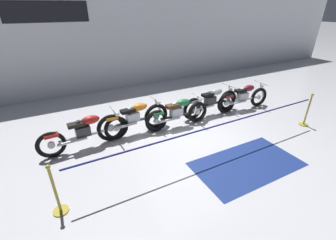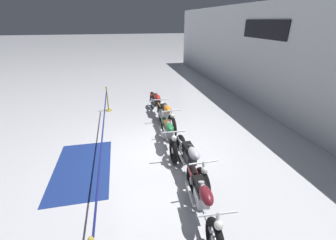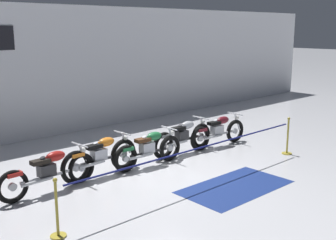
{
  "view_description": "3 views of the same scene",
  "coord_description": "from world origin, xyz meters",
  "px_view_note": "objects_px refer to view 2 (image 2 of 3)",
  "views": [
    {
      "loc": [
        -3.26,
        -4.8,
        3.34
      ],
      "look_at": [
        -0.56,
        0.21,
        0.46
      ],
      "focal_mm": 24.0,
      "sensor_mm": 36.0,
      "label": 1
    },
    {
      "loc": [
        5.59,
        -0.79,
        3.53
      ],
      "look_at": [
        -1.19,
        0.72,
        0.41
      ],
      "focal_mm": 24.0,
      "sensor_mm": 36.0,
      "label": 2
    },
    {
      "loc": [
        -6.67,
        -7.4,
        3.48
      ],
      "look_at": [
        0.95,
        0.87,
        1.0
      ],
      "focal_mm": 45.0,
      "sensor_mm": 36.0,
      "label": 3
    }
  ],
  "objects_px": {
    "motorcycle_red_0": "(157,104)",
    "motorcycle_green_2": "(168,135)",
    "motorcycle_silver_3": "(191,161)",
    "stanchion_far_left": "(105,116)",
    "floor_banner": "(82,168)",
    "motorcycle_orange_1": "(166,116)",
    "motorcycle_maroon_4": "(202,202)"
  },
  "relations": [
    {
      "from": "motorcycle_red_0",
      "to": "motorcycle_maroon_4",
      "type": "bearing_deg",
      "value": -1.03
    },
    {
      "from": "motorcycle_orange_1",
      "to": "motorcycle_silver_3",
      "type": "xyz_separation_m",
      "value": [
        2.75,
        0.0,
        -0.02
      ]
    },
    {
      "from": "motorcycle_green_2",
      "to": "motorcycle_maroon_4",
      "type": "relative_size",
      "value": 0.97
    },
    {
      "from": "motorcycle_green_2",
      "to": "motorcycle_silver_3",
      "type": "xyz_separation_m",
      "value": [
        1.44,
        0.21,
        0.02
      ]
    },
    {
      "from": "motorcycle_orange_1",
      "to": "motorcycle_maroon_4",
      "type": "xyz_separation_m",
      "value": [
        4.03,
        -0.19,
        -0.03
      ]
    },
    {
      "from": "motorcycle_silver_3",
      "to": "stanchion_far_left",
      "type": "distance_m",
      "value": 3.37
    },
    {
      "from": "motorcycle_red_0",
      "to": "motorcycle_silver_3",
      "type": "relative_size",
      "value": 1.04
    },
    {
      "from": "motorcycle_maroon_4",
      "to": "stanchion_far_left",
      "type": "height_order",
      "value": "stanchion_far_left"
    },
    {
      "from": "motorcycle_green_2",
      "to": "motorcycle_silver_3",
      "type": "height_order",
      "value": "motorcycle_silver_3"
    },
    {
      "from": "motorcycle_green_2",
      "to": "motorcycle_maroon_4",
      "type": "height_order",
      "value": "motorcycle_maroon_4"
    },
    {
      "from": "motorcycle_red_0",
      "to": "motorcycle_silver_3",
      "type": "bearing_deg",
      "value": 1.33
    },
    {
      "from": "motorcycle_orange_1",
      "to": "motorcycle_green_2",
      "type": "bearing_deg",
      "value": -9.06
    },
    {
      "from": "stanchion_far_left",
      "to": "motorcycle_maroon_4",
      "type": "bearing_deg",
      "value": 24.64
    },
    {
      "from": "motorcycle_orange_1",
      "to": "floor_banner",
      "type": "height_order",
      "value": "motorcycle_orange_1"
    },
    {
      "from": "motorcycle_green_2",
      "to": "motorcycle_silver_3",
      "type": "relative_size",
      "value": 0.94
    },
    {
      "from": "motorcycle_red_0",
      "to": "stanchion_far_left",
      "type": "distance_m",
      "value": 2.41
    },
    {
      "from": "motorcycle_green_2",
      "to": "floor_banner",
      "type": "bearing_deg",
      "value": -78.62
    },
    {
      "from": "motorcycle_orange_1",
      "to": "motorcycle_maroon_4",
      "type": "relative_size",
      "value": 1.01
    },
    {
      "from": "motorcycle_green_2",
      "to": "motorcycle_orange_1",
      "type": "bearing_deg",
      "value": 170.94
    },
    {
      "from": "motorcycle_green_2",
      "to": "motorcycle_maroon_4",
      "type": "distance_m",
      "value": 2.72
    },
    {
      "from": "motorcycle_red_0",
      "to": "motorcycle_orange_1",
      "type": "distance_m",
      "value": 1.38
    },
    {
      "from": "motorcycle_red_0",
      "to": "motorcycle_green_2",
      "type": "bearing_deg",
      "value": -2.51
    },
    {
      "from": "motorcycle_red_0",
      "to": "floor_banner",
      "type": "height_order",
      "value": "motorcycle_red_0"
    },
    {
      "from": "motorcycle_silver_3",
      "to": "floor_banner",
      "type": "bearing_deg",
      "value": -110.0
    },
    {
      "from": "stanchion_far_left",
      "to": "floor_banner",
      "type": "bearing_deg",
      "value": -19.22
    },
    {
      "from": "motorcycle_green_2",
      "to": "stanchion_far_left",
      "type": "distance_m",
      "value": 2.21
    },
    {
      "from": "motorcycle_maroon_4",
      "to": "stanchion_far_left",
      "type": "relative_size",
      "value": 0.31
    },
    {
      "from": "motorcycle_maroon_4",
      "to": "floor_banner",
      "type": "xyz_separation_m",
      "value": [
        -2.24,
        -2.43,
        -0.46
      ]
    },
    {
      "from": "motorcycle_green_2",
      "to": "motorcycle_silver_3",
      "type": "distance_m",
      "value": 1.45
    },
    {
      "from": "motorcycle_maroon_4",
      "to": "stanchion_far_left",
      "type": "distance_m",
      "value": 4.38
    },
    {
      "from": "stanchion_far_left",
      "to": "floor_banner",
      "type": "distance_m",
      "value": 1.96
    },
    {
      "from": "floor_banner",
      "to": "motorcycle_red_0",
      "type": "bearing_deg",
      "value": 142.18
    }
  ]
}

